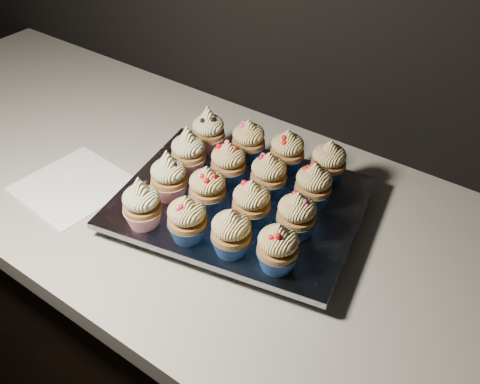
% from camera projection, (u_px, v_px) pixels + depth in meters
% --- Properties ---
extents(worktop, '(2.44, 0.64, 0.04)m').
position_uv_depth(worktop, '(353.00, 273.00, 0.86)').
color(worktop, beige).
rests_on(worktop, cabinet).
extents(napkin, '(0.20, 0.20, 0.00)m').
position_uv_depth(napkin, '(74.00, 186.00, 1.00)').
color(napkin, white).
rests_on(napkin, worktop).
extents(baking_tray, '(0.43, 0.36, 0.02)m').
position_uv_depth(baking_tray, '(240.00, 209.00, 0.94)').
color(baking_tray, black).
rests_on(baking_tray, worktop).
extents(foil_lining, '(0.46, 0.39, 0.01)m').
position_uv_depth(foil_lining, '(240.00, 202.00, 0.93)').
color(foil_lining, silver).
rests_on(foil_lining, baking_tray).
extents(cupcake_0, '(0.06, 0.06, 0.10)m').
position_uv_depth(cupcake_0, '(142.00, 204.00, 0.85)').
color(cupcake_0, red).
rests_on(cupcake_0, foil_lining).
extents(cupcake_1, '(0.06, 0.06, 0.08)m').
position_uv_depth(cupcake_1, '(187.00, 219.00, 0.83)').
color(cupcake_1, navy).
rests_on(cupcake_1, foil_lining).
extents(cupcake_2, '(0.06, 0.06, 0.08)m').
position_uv_depth(cupcake_2, '(231.00, 233.00, 0.80)').
color(cupcake_2, navy).
rests_on(cupcake_2, foil_lining).
extents(cupcake_3, '(0.06, 0.06, 0.08)m').
position_uv_depth(cupcake_3, '(278.00, 248.00, 0.78)').
color(cupcake_3, navy).
rests_on(cupcake_3, foil_lining).
extents(cupcake_4, '(0.06, 0.06, 0.10)m').
position_uv_depth(cupcake_4, '(169.00, 177.00, 0.91)').
color(cupcake_4, red).
rests_on(cupcake_4, foil_lining).
extents(cupcake_5, '(0.06, 0.06, 0.08)m').
position_uv_depth(cupcake_5, '(208.00, 189.00, 0.88)').
color(cupcake_5, navy).
rests_on(cupcake_5, foil_lining).
extents(cupcake_6, '(0.06, 0.06, 0.08)m').
position_uv_depth(cupcake_6, '(251.00, 203.00, 0.86)').
color(cupcake_6, navy).
rests_on(cupcake_6, foil_lining).
extents(cupcake_7, '(0.06, 0.06, 0.08)m').
position_uv_depth(cupcake_7, '(296.00, 215.00, 0.83)').
color(cupcake_7, navy).
rests_on(cupcake_7, foil_lining).
extents(cupcake_8, '(0.06, 0.06, 0.10)m').
position_uv_depth(cupcake_8, '(188.00, 152.00, 0.96)').
color(cupcake_8, red).
rests_on(cupcake_8, foil_lining).
extents(cupcake_9, '(0.06, 0.06, 0.08)m').
position_uv_depth(cupcake_9, '(228.00, 163.00, 0.94)').
color(cupcake_9, navy).
rests_on(cupcake_9, foil_lining).
extents(cupcake_10, '(0.06, 0.06, 0.08)m').
position_uv_depth(cupcake_10, '(269.00, 175.00, 0.91)').
color(cupcake_10, navy).
rests_on(cupcake_10, foil_lining).
extents(cupcake_11, '(0.06, 0.06, 0.08)m').
position_uv_depth(cupcake_11, '(313.00, 185.00, 0.89)').
color(cupcake_11, navy).
rests_on(cupcake_11, foil_lining).
extents(cupcake_12, '(0.06, 0.06, 0.10)m').
position_uv_depth(cupcake_12, '(208.00, 131.00, 1.02)').
color(cupcake_12, red).
rests_on(cupcake_12, foil_lining).
extents(cupcake_13, '(0.06, 0.06, 0.08)m').
position_uv_depth(cupcake_13, '(248.00, 141.00, 0.99)').
color(cupcake_13, navy).
rests_on(cupcake_13, foil_lining).
extents(cupcake_14, '(0.06, 0.06, 0.08)m').
position_uv_depth(cupcake_14, '(287.00, 151.00, 0.97)').
color(cupcake_14, navy).
rests_on(cupcake_14, foil_lining).
extents(cupcake_15, '(0.06, 0.06, 0.08)m').
position_uv_depth(cupcake_15, '(329.00, 162.00, 0.94)').
color(cupcake_15, navy).
rests_on(cupcake_15, foil_lining).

